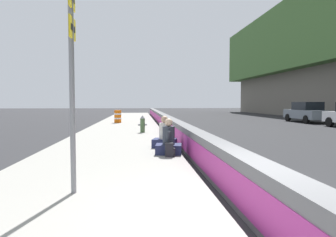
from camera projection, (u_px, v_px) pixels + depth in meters
name	position (u px, v px, depth m)	size (l,w,h in m)	color
ground_plane	(261.00, 223.00, 4.23)	(160.00, 160.00, 0.00)	#2B2B2D
sidewalk_strip	(68.00, 226.00, 3.97)	(80.00, 4.40, 0.14)	gray
jersey_barrier	(262.00, 194.00, 4.21)	(76.00, 0.45, 0.85)	slate
route_sign_post	(72.00, 72.00, 5.09)	(0.44, 0.09, 3.60)	gray
fire_hydrant	(143.00, 124.00, 15.49)	(0.26, 0.46, 0.88)	#47663D
seated_person_foreground	(169.00, 143.00, 9.09)	(0.75, 0.85, 1.07)	#23284C
seated_person_middle	(165.00, 137.00, 10.42)	(0.84, 0.92, 1.08)	#23284C
backpack	(169.00, 150.00, 8.67)	(0.32, 0.28, 0.40)	#232328
construction_barrel	(118.00, 116.00, 22.73)	(0.54, 0.54, 0.95)	orange
parked_car_fourth	(307.00, 112.00, 25.15)	(4.52, 1.98, 1.71)	slate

